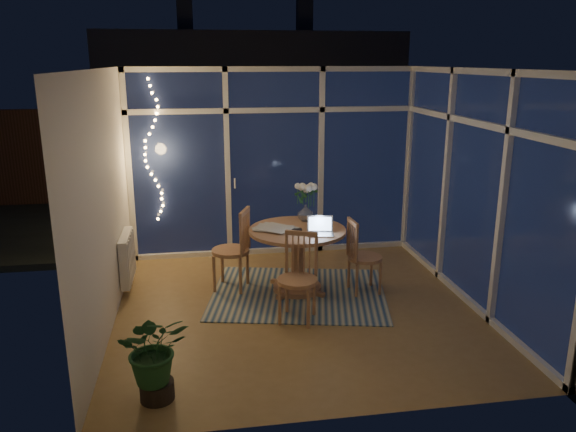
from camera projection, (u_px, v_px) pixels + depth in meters
The scene contains 25 objects.
floor at pixel (300, 309), 6.26m from camera, with size 4.00×4.00×0.00m, color olive.
ceiling at pixel (301, 68), 5.56m from camera, with size 4.00×4.00×0.00m, color white.
wall_back at pixel (274, 163), 7.81m from camera, with size 4.00×0.04×2.60m, color silver.
wall_front at pixel (351, 260), 4.01m from camera, with size 4.00×0.04×2.60m, color silver.
wall_left at pixel (104, 203), 5.60m from camera, with size 0.04×4.00×2.60m, color silver.
wall_right at pixel (477, 189), 6.22m from camera, with size 0.04×4.00×2.60m, color silver.
window_wall_back at pixel (275, 163), 7.78m from camera, with size 4.00×0.10×2.60m, color white.
window_wall_right at pixel (474, 189), 6.22m from camera, with size 0.10×4.00×2.60m, color white.
radiator at pixel (127, 258), 6.71m from camera, with size 0.10×0.70×0.58m, color silver.
fairy_lights at pixel (151, 151), 7.38m from camera, with size 0.24×0.10×1.85m, color #F8B763, non-canonical shape.
garden_patio at pixel (279, 203), 11.11m from camera, with size 12.00×6.00×0.10m, color black.
garden_fence at pixel (250, 152), 11.25m from camera, with size 11.00×0.08×1.80m, color #3C2616.
neighbour_roof at pixel (250, 80), 13.80m from camera, with size 7.00×3.00×2.20m, color #2D2F37.
garden_shrubs at pixel (215, 200), 9.25m from camera, with size 0.90×0.90×0.90m, color black.
rug at pixel (299, 293), 6.66m from camera, with size 2.03×1.63×0.01m, color #B5B293.
dining_table at pixel (297, 260), 6.66m from camera, with size 1.14×1.14×0.78m, color #976D44.
chair_left at pixel (230, 249), 6.69m from camera, with size 0.47×0.47×1.02m, color #976D44.
chair_right at pixel (365, 256), 6.60m from camera, with size 0.42×0.42×0.92m, color #976D44.
chair_front at pixel (297, 278), 5.86m from camera, with size 0.44×0.44×0.96m, color #976D44.
laptop at pixel (320, 226), 6.30m from camera, with size 0.29×0.25×0.21m, color #BBBBBF, non-canonical shape.
flower_vase at pixel (305, 212), 6.86m from camera, with size 0.20×0.20×0.21m, color white.
bowl at pixel (323, 226), 6.59m from camera, with size 0.15×0.15×0.04m, color white.
newspapers at pixel (275, 227), 6.57m from camera, with size 0.42×0.32×0.02m, color silver.
phone at pixel (297, 229), 6.51m from camera, with size 0.12×0.06×0.01m, color black.
potted_plant at pixel (155, 357), 4.50m from camera, with size 0.54×0.47×0.76m, color #194721.
Camera 1 is at (-1.05, -5.66, 2.68)m, focal length 35.00 mm.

